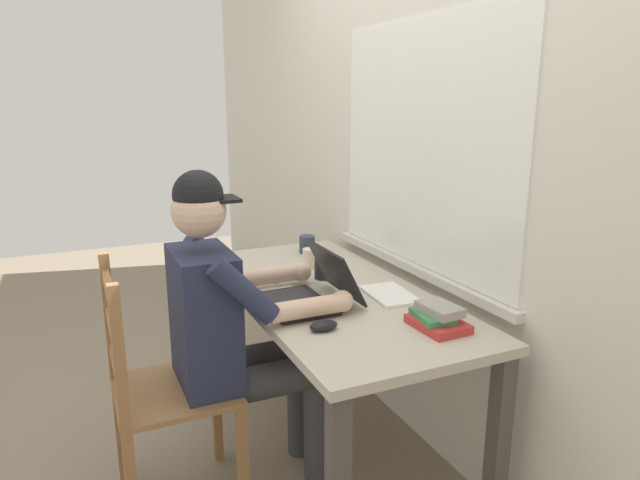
{
  "coord_description": "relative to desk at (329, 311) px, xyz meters",
  "views": [
    {
      "loc": [
        1.97,
        -0.93,
        1.48
      ],
      "look_at": [
        0.02,
        -0.05,
        0.95
      ],
      "focal_mm": 31.62,
      "sensor_mm": 36.0,
      "label": 1
    }
  ],
  "objects": [
    {
      "name": "ground_plane",
      "position": [
        0.0,
        0.0,
        -0.63
      ],
      "size": [
        8.0,
        8.0,
        0.0
      ],
      "primitive_type": "plane",
      "color": "gray"
    },
    {
      "name": "back_wall",
      "position": [
        0.0,
        0.43,
        0.67
      ],
      "size": [
        6.0,
        0.08,
        2.6
      ],
      "color": "silver",
      "rests_on": "ground"
    },
    {
      "name": "desk",
      "position": [
        0.0,
        0.0,
        0.0
      ],
      "size": [
        1.5,
        0.7,
        0.73
      ],
      "color": "#BCB29E",
      "rests_on": "ground"
    },
    {
      "name": "seated_person",
      "position": [
        0.07,
        -0.42,
        0.06
      ],
      "size": [
        0.5,
        0.6,
        1.25
      ],
      "color": "#232842",
      "rests_on": "ground"
    },
    {
      "name": "wooden_chair",
      "position": [
        0.07,
        -0.71,
        -0.16
      ],
      "size": [
        0.42,
        0.42,
        0.95
      ],
      "color": "olive",
      "rests_on": "ground"
    },
    {
      "name": "laptop",
      "position": [
        0.11,
        -0.13,
        0.15
      ],
      "size": [
        0.33,
        0.33,
        0.21
      ],
      "color": "black",
      "rests_on": "desk"
    },
    {
      "name": "computer_mouse",
      "position": [
        0.37,
        -0.19,
        0.11
      ],
      "size": [
        0.06,
        0.1,
        0.03
      ],
      "primitive_type": "ellipsoid",
      "color": "black",
      "rests_on": "desk"
    },
    {
      "name": "coffee_mug_white",
      "position": [
        -0.33,
        0.06,
        0.14
      ],
      "size": [
        0.11,
        0.07,
        0.09
      ],
      "color": "beige",
      "rests_on": "desk"
    },
    {
      "name": "coffee_mug_dark",
      "position": [
        -0.14,
        0.04,
        0.14
      ],
      "size": [
        0.12,
        0.08,
        0.09
      ],
      "color": "black",
      "rests_on": "desk"
    },
    {
      "name": "coffee_mug_spare",
      "position": [
        -0.56,
        0.14,
        0.14
      ],
      "size": [
        0.12,
        0.08,
        0.09
      ],
      "color": "#2D384C",
      "rests_on": "desk"
    },
    {
      "name": "book_stack_main",
      "position": [
        0.51,
        0.17,
        0.13
      ],
      "size": [
        0.2,
        0.15,
        0.08
      ],
      "color": "#BC332D",
      "rests_on": "desk"
    },
    {
      "name": "paper_pile_near_laptop",
      "position": [
        0.17,
        0.19,
        0.1
      ],
      "size": [
        0.27,
        0.18,
        0.01
      ],
      "primitive_type": "cube",
      "rotation": [
        0.0,
        0.0,
        -0.08
      ],
      "color": "white",
      "rests_on": "desk"
    },
    {
      "name": "paper_pile_back_corner",
      "position": [
        0.01,
        -0.2,
        0.1
      ],
      "size": [
        0.26,
        0.18,
        0.01
      ],
      "primitive_type": "cube",
      "rotation": [
        0.0,
        0.0,
        0.09
      ],
      "color": "silver",
      "rests_on": "desk"
    },
    {
      "name": "landscape_photo_print",
      "position": [
        -0.23,
        -0.19,
        0.1
      ],
      "size": [
        0.15,
        0.12,
        0.0
      ],
      "primitive_type": "cube",
      "rotation": [
        0.0,
        0.0,
        -0.22
      ],
      "color": "#7A4293",
      "rests_on": "desk"
    }
  ]
}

